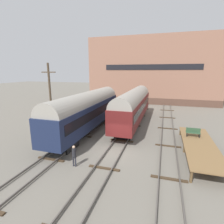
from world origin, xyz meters
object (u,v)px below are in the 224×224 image
Objects in this scene: train_car_maroon at (133,105)px; utility_pole at (51,99)px; person_worker at (74,154)px; bench at (193,132)px; train_car_navy at (87,109)px.

utility_pole is (-8.58, -7.54, 1.55)m from train_car_maroon.
person_worker is at bearing -43.70° from utility_pole.
train_car_maroon is at bearing 140.97° from bench.
train_car_maroon is 11.52m from utility_pole.
train_car_maroon reaches higher than person_worker.
train_car_navy is 1.95× the size of utility_pole.
train_car_navy is at bearing -134.02° from train_car_maroon.
train_car_maroon is 7.17m from train_car_navy.
person_worker is (-2.45, -13.40, -1.80)m from train_car_maroon.
train_car_maroon is 12.24× the size of bench.
person_worker is 9.12m from utility_pole.
train_car_maroon is 13.74m from person_worker.
train_car_navy reaches higher than person_worker.
bench reaches higher than person_worker.
bench is at bearing 36.92° from person_worker.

